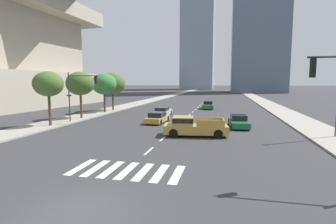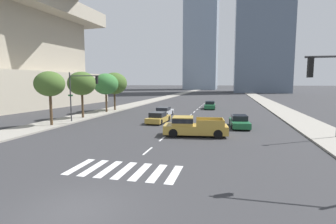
# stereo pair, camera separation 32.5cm
# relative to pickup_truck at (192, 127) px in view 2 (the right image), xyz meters

# --- Properties ---
(ground_plane) EXTENTS (800.00, 800.00, 0.00)m
(ground_plane) POSITION_rel_pickup_truck_xyz_m (-2.25, -14.25, -0.81)
(ground_plane) COLOR #333335
(sidewalk_east) EXTENTS (4.00, 260.00, 0.15)m
(sidewalk_east) POSITION_rel_pickup_truck_xyz_m (11.50, 15.75, -0.74)
(sidewalk_east) COLOR gray
(sidewalk_east) RESTS_ON ground
(sidewalk_west) EXTENTS (4.00, 260.00, 0.15)m
(sidewalk_west) POSITION_rel_pickup_truck_xyz_m (-16.00, 15.75, -0.74)
(sidewalk_west) COLOR gray
(sidewalk_west) RESTS_ON ground
(crosswalk_near) EXTENTS (5.85, 2.73, 0.01)m
(crosswalk_near) POSITION_rel_pickup_truck_xyz_m (-2.25, -9.71, -0.81)
(crosswalk_near) COLOR silver
(crosswalk_near) RESTS_ON ground
(lane_divider_center) EXTENTS (0.14, 50.00, 0.01)m
(lane_divider_center) POSITION_rel_pickup_truck_xyz_m (-2.25, 18.29, -0.81)
(lane_divider_center) COLOR silver
(lane_divider_center) RESTS_ON ground
(pickup_truck) EXTENTS (5.69, 2.73, 1.67)m
(pickup_truck) POSITION_rel_pickup_truck_xyz_m (0.00, 0.00, 0.00)
(pickup_truck) COLOR #B28E38
(pickup_truck) RESTS_ON ground
(sedan_green_0) EXTENTS (1.95, 4.75, 1.34)m
(sedan_green_0) POSITION_rel_pickup_truck_xyz_m (-0.21, 23.75, -0.20)
(sedan_green_0) COLOR #1E6038
(sedan_green_0) RESTS_ON ground
(sedan_gold_1) EXTENTS (2.00, 4.39, 1.26)m
(sedan_gold_1) POSITION_rel_pickup_truck_xyz_m (-4.85, 6.36, -0.24)
(sedan_gold_1) COLOR #B28E38
(sedan_gold_1) RESTS_ON ground
(sedan_silver_2) EXTENTS (1.87, 4.70, 1.24)m
(sedan_silver_2) POSITION_rel_pickup_truck_xyz_m (-5.74, 12.44, -0.24)
(sedan_silver_2) COLOR #B7BABF
(sedan_silver_2) RESTS_ON ground
(sedan_green_3) EXTENTS (2.10, 4.63, 1.26)m
(sedan_green_3) POSITION_rel_pickup_truck_xyz_m (4.15, 5.42, -0.24)
(sedan_green_3) COLOR #1E6038
(sedan_green_3) RESTS_ON ground
(traffic_signal_far) EXTENTS (3.96, 0.28, 5.63)m
(traffic_signal_far) POSITION_rel_pickup_truck_xyz_m (-13.44, 4.34, 3.17)
(traffic_signal_far) COLOR #333335
(traffic_signal_far) RESTS_ON sidewalk_west
(street_tree_nearest) EXTENTS (3.07, 3.07, 5.65)m
(street_tree_nearest) POSITION_rel_pickup_truck_xyz_m (-15.20, 1.39, 3.65)
(street_tree_nearest) COLOR #4C3823
(street_tree_nearest) RESTS_ON sidewalk_west
(street_tree_second) EXTENTS (3.51, 3.51, 5.85)m
(street_tree_second) POSITION_rel_pickup_truck_xyz_m (-15.20, 7.43, 3.68)
(street_tree_second) COLOR #4C3823
(street_tree_second) RESTS_ON sidewalk_west
(street_tree_third) EXTENTS (3.74, 3.74, 5.84)m
(street_tree_third) POSITION_rel_pickup_truck_xyz_m (-15.20, 14.02, 3.58)
(street_tree_third) COLOR #4C3823
(street_tree_third) RESTS_ON sidewalk_west
(street_tree_fourth) EXTENTS (4.11, 4.11, 6.08)m
(street_tree_fourth) POSITION_rel_pickup_truck_xyz_m (-15.20, 17.00, 3.66)
(street_tree_fourth) COLOR #4C3823
(street_tree_fourth) RESTS_ON sidewalk_west
(office_tower_left_skyline) EXTENTS (20.54, 28.85, 82.77)m
(office_tower_left_skyline) POSITION_rel_pickup_truck_xyz_m (-15.65, 154.19, 40.04)
(office_tower_left_skyline) COLOR #8C9EB2
(office_tower_left_skyline) RESTS_ON ground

